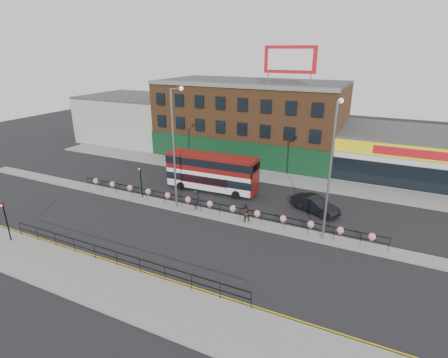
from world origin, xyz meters
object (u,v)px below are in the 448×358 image
at_px(pedestrian_b, 246,212).
at_px(lamp_column_west, 175,139).
at_px(double_decker_bus, 212,169).
at_px(lamp_column_east, 332,161).
at_px(car, 315,205).
at_px(pedestrian_a, 196,200).

xyz_separation_m(pedestrian_b, lamp_column_west, (-7.01, 0.13, 5.74)).
distance_m(double_decker_bus, lamp_column_east, 14.30).
xyz_separation_m(double_decker_bus, car, (11.04, -0.60, -1.69)).
distance_m(car, lamp_column_west, 14.21).
bearing_deg(lamp_column_west, lamp_column_east, 0.17).
height_order(car, lamp_column_west, lamp_column_west).
bearing_deg(car, lamp_column_east, -136.01).
bearing_deg(double_decker_bus, lamp_column_east, -22.13).
xyz_separation_m(pedestrian_a, lamp_column_east, (11.84, -0.18, 5.48)).
distance_m(pedestrian_a, lamp_column_west, 5.94).
relative_size(car, lamp_column_west, 0.44).
bearing_deg(lamp_column_west, double_decker_bus, 79.10).
relative_size(pedestrian_b, lamp_column_west, 0.15).
xyz_separation_m(double_decker_bus, lamp_column_west, (-1.00, -5.20, 4.27)).
distance_m(pedestrian_b, lamp_column_east, 8.70).
relative_size(lamp_column_west, lamp_column_east, 1.03).
relative_size(pedestrian_a, lamp_column_east, 0.17).
bearing_deg(car, pedestrian_b, 157.42).
bearing_deg(lamp_column_west, pedestrian_b, -1.09).
xyz_separation_m(car, lamp_column_east, (1.64, -4.56, 5.80)).
bearing_deg(pedestrian_a, lamp_column_west, 83.76).
bearing_deg(pedestrian_b, lamp_column_west, -38.76).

